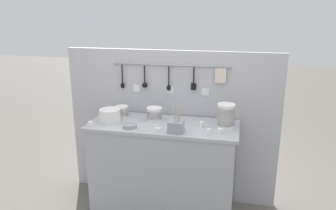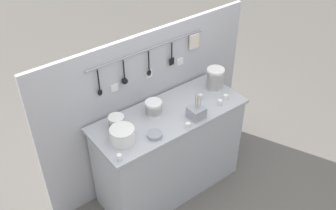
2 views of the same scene
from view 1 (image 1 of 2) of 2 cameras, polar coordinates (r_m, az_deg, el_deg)
ground_plane at (r=3.58m, az=-0.77°, el=-17.69°), size 20.00×20.00×0.00m
counter at (r=3.34m, az=-0.80°, el=-10.95°), size 1.44×0.58×0.94m
back_wall at (r=3.49m, az=0.45°, el=-3.63°), size 2.24×0.09×1.61m
bowl_stack_tall_left at (r=3.08m, az=10.05°, el=-1.85°), size 0.17×0.17×0.22m
bowl_stack_wide_centre at (r=3.38m, az=-8.05°, el=-1.11°), size 0.14×0.14×0.11m
bowl_stack_nested_right at (r=3.23m, az=-2.39°, el=-1.59°), size 0.15×0.15×0.13m
plate_stack at (r=3.23m, az=-10.05°, el=-1.84°), size 0.20×0.20×0.13m
steel_mixing_bowl at (r=3.07m, az=-6.64°, el=-3.64°), size 0.13×0.13×0.03m
cutlery_caddy at (r=2.93m, az=1.42°, el=-3.72°), size 0.13×0.13×0.26m
cup_front_left at (r=2.91m, az=7.08°, el=-4.62°), size 0.04×0.04×0.05m
cup_edge_far at (r=2.93m, az=9.06°, el=-4.56°), size 0.04×0.04×0.05m
cup_edge_near at (r=3.08m, az=5.82°, el=-3.36°), size 0.04×0.04×0.05m
cup_back_right at (r=3.16m, az=-13.38°, el=-3.23°), size 0.04×0.04×0.05m
cup_mid_row at (r=2.91m, az=-1.78°, el=-4.48°), size 0.04×0.04×0.05m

